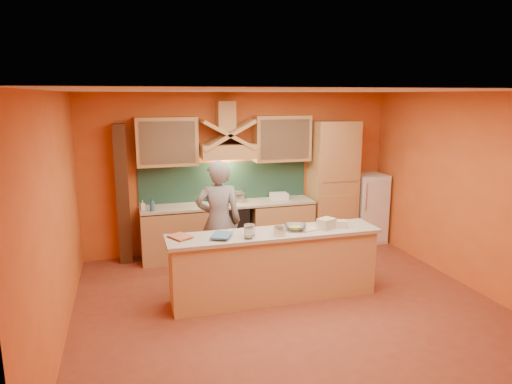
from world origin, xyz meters
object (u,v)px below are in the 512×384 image
object	(u,v)px
person	(219,222)
kitchen_scale	(279,232)
stove	(229,229)
fridge	(368,208)
mixing_bowl	(295,227)

from	to	relation	value
person	kitchen_scale	distance (m)	1.16
stove	fridge	distance (m)	2.71
stove	mixing_bowl	xyz separation A→B (m)	(0.50, -1.89, 0.53)
kitchen_scale	mixing_bowl	distance (m)	0.34
kitchen_scale	person	bearing A→B (deg)	124.28
stove	person	world-z (taller)	person
fridge	mixing_bowl	world-z (taller)	fridge
stove	fridge	xyz separation A→B (m)	(2.70, 0.00, 0.20)
fridge	person	world-z (taller)	person
person	mixing_bowl	distance (m)	1.21
person	mixing_bowl	size ratio (longest dim) A/B	6.21
stove	kitchen_scale	bearing A→B (deg)	-84.14
stove	kitchen_scale	distance (m)	2.15
fridge	mixing_bowl	size ratio (longest dim) A/B	4.40
person	stove	bearing A→B (deg)	-100.08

